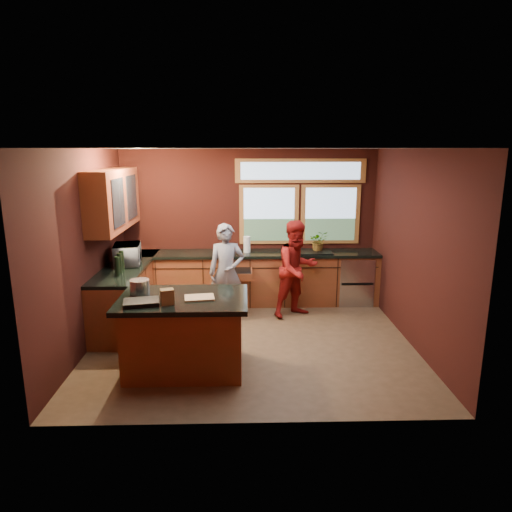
{
  "coord_description": "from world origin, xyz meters",
  "views": [
    {
      "loc": [
        -0.11,
        -6.09,
        2.69
      ],
      "look_at": [
        0.07,
        0.4,
        1.17
      ],
      "focal_mm": 32.0,
      "sensor_mm": 36.0,
      "label": 1
    }
  ],
  "objects_px": {
    "island": "(185,333)",
    "cutting_board": "(199,298)",
    "stock_pot": "(140,287)",
    "person_grey": "(227,273)",
    "person_red": "(297,269)"
  },
  "relations": [
    {
      "from": "person_red",
      "to": "cutting_board",
      "type": "relative_size",
      "value": 4.54
    },
    {
      "from": "person_grey",
      "to": "cutting_board",
      "type": "bearing_deg",
      "value": -101.63
    },
    {
      "from": "person_grey",
      "to": "person_red",
      "type": "height_order",
      "value": "person_red"
    },
    {
      "from": "island",
      "to": "person_red",
      "type": "relative_size",
      "value": 0.98
    },
    {
      "from": "cutting_board",
      "to": "island",
      "type": "bearing_deg",
      "value": 165.96
    },
    {
      "from": "island",
      "to": "stock_pot",
      "type": "relative_size",
      "value": 6.46
    },
    {
      "from": "island",
      "to": "cutting_board",
      "type": "xyz_separation_m",
      "value": [
        0.2,
        -0.05,
        0.48
      ]
    },
    {
      "from": "person_grey",
      "to": "person_red",
      "type": "bearing_deg",
      "value": 3.68
    },
    {
      "from": "island",
      "to": "person_grey",
      "type": "distance_m",
      "value": 1.8
    },
    {
      "from": "island",
      "to": "person_red",
      "type": "height_order",
      "value": "person_red"
    },
    {
      "from": "person_grey",
      "to": "stock_pot",
      "type": "bearing_deg",
      "value": -126.05
    },
    {
      "from": "person_red",
      "to": "stock_pot",
      "type": "bearing_deg",
      "value": -170.71
    },
    {
      "from": "person_red",
      "to": "stock_pot",
      "type": "xyz_separation_m",
      "value": [
        -2.15,
        -1.71,
        0.24
      ]
    },
    {
      "from": "person_grey",
      "to": "person_red",
      "type": "xyz_separation_m",
      "value": [
        1.14,
        0.14,
        0.01
      ]
    },
    {
      "from": "island",
      "to": "cutting_board",
      "type": "height_order",
      "value": "cutting_board"
    }
  ]
}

